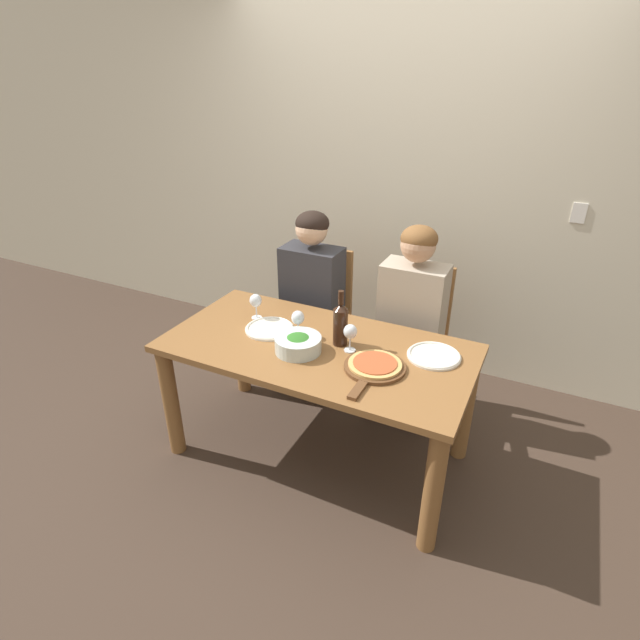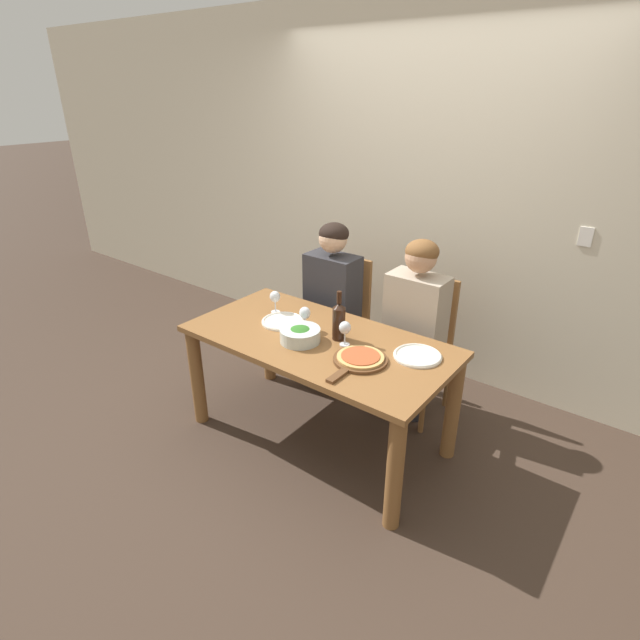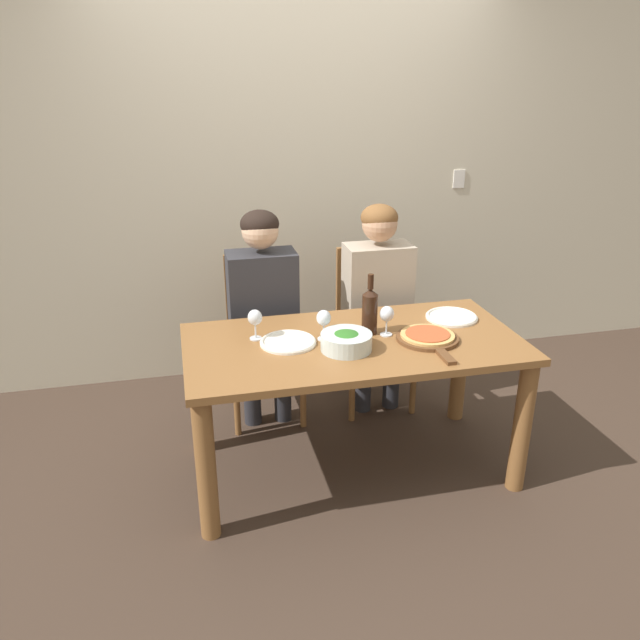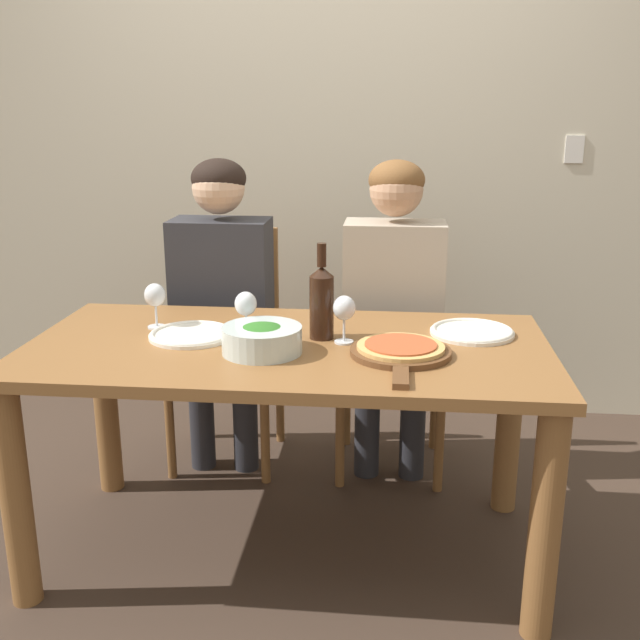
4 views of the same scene
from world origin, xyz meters
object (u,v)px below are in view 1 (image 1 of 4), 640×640
Objects in this scene: chair_right at (414,334)px; dinner_plate_right at (434,356)px; broccoli_bowl at (298,344)px; wine_bottle at (340,323)px; person_woman at (311,287)px; chair_left at (319,313)px; pizza_on_board at (374,367)px; wine_glass_right at (350,333)px; wine_glass_left at (256,302)px; person_man at (412,307)px; dinner_plate_left at (270,328)px; wine_glass_centre at (298,319)px.

dinner_plate_right is (0.26, -0.56, 0.22)m from chair_right.
wine_bottle is at bearing 45.02° from broccoli_bowl.
dinner_plate_right is (0.93, -0.45, -0.02)m from person_woman.
chair_left is 2.16× the size of pizza_on_board.
wine_glass_right reaches higher than broccoli_bowl.
chair_right is 6.31× the size of wine_glass_left.
person_man is 2.83× the size of pizza_on_board.
dinner_plate_left is (-0.41, -0.03, -0.11)m from wine_bottle.
chair_left reaches higher than wine_glass_left.
wine_glass_left is (-0.78, -0.48, 0.08)m from person_man.
person_woman is at bearing 135.45° from pizza_on_board.
wine_bottle reaches higher than wine_glass_left.
person_woman is 4.09× the size of wine_bottle.
wine_glass_right is at bearing -52.85° from chair_left.
wine_glass_left is 1.00× the size of wine_glass_centre.
wine_bottle is 0.56m from wine_glass_left.
wine_glass_centre is at bearing -129.41° from person_man.
person_man reaches higher than wine_glass_centre.
chair_left is 0.76× the size of person_man.
chair_left is 1.11m from dinner_plate_right.
person_man is 0.59m from wine_bottle.
wine_bottle is 1.27× the size of broccoli_bowl.
dinner_plate_left is (-0.64, -0.57, -0.02)m from person_man.
chair_left is 1.09m from pizza_on_board.
chair_right is at bearing 64.55° from broccoli_bowl.
person_man reaches higher than wine_bottle.
wine_glass_left is at bearing -178.30° from dinner_plate_right.
person_woman is at bearing 154.17° from dinner_plate_right.
person_woman is 1.00× the size of person_man.
broccoli_bowl is 0.28m from dinner_plate_left.
wine_glass_left and wine_glass_right have the same top height.
chair_right is at bearing 37.22° from wine_glass_left.
wine_glass_left is 1.00× the size of wine_glass_right.
dinner_plate_left is at bearing 178.95° from wine_glass_right.
wine_bottle reaches higher than chair_left.
dinner_plate_left is 0.61× the size of pizza_on_board.
broccoli_bowl is at bearing -118.90° from person_man.
wine_bottle is 0.43m from dinner_plate_left.
chair_right is at bearing 91.85° from pizza_on_board.
dinner_plate_right is (0.48, 0.09, -0.11)m from wine_bottle.
broccoli_bowl is 0.41m from pizza_on_board.
wine_glass_right reaches higher than dinner_plate_right.
pizza_on_board is at bearing -48.86° from chair_left.
dinner_plate_right is (0.93, -0.56, 0.22)m from chair_left.
wine_glass_centre is (-0.31, 0.02, 0.00)m from wine_glass_right.
pizza_on_board is (-0.23, -0.24, 0.01)m from dinner_plate_right.
chair_left is 1.00× the size of chair_right.
person_man is 0.52m from dinner_plate_right.
chair_left is 0.92m from wine_glass_right.
wine_glass_right is 0.31m from wine_glass_centre.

